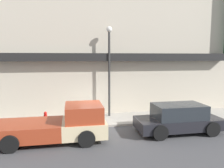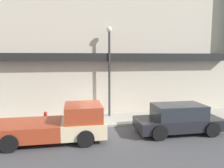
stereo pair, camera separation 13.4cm
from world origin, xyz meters
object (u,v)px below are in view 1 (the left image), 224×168
at_px(pickup_truck, 59,125).
at_px(street_lamp, 109,61).
at_px(parked_car, 178,119).
at_px(fire_hydrant, 46,118).

height_order(pickup_truck, street_lamp, street_lamp).
height_order(pickup_truck, parked_car, pickup_truck).
distance_m(parked_car, fire_hydrant, 7.32).
bearing_deg(fire_hydrant, street_lamp, 17.09).
height_order(parked_car, street_lamp, street_lamp).
bearing_deg(fire_hydrant, pickup_truck, -68.68).
xyz_separation_m(parked_car, fire_hydrant, (-6.96, 2.26, -0.24)).
bearing_deg(street_lamp, parked_car, -48.39).
bearing_deg(street_lamp, pickup_truck, -130.95).
xyz_separation_m(fire_hydrant, street_lamp, (3.89, 1.19, 3.19)).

